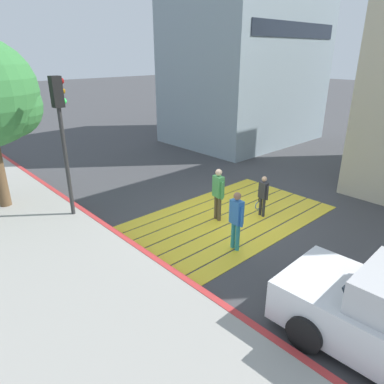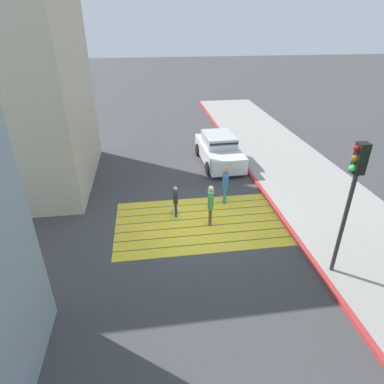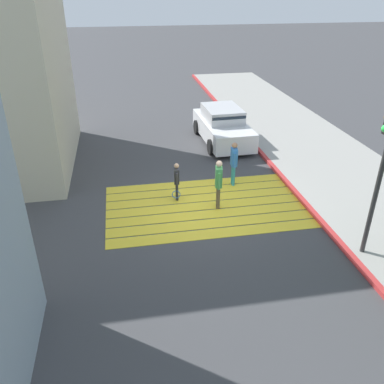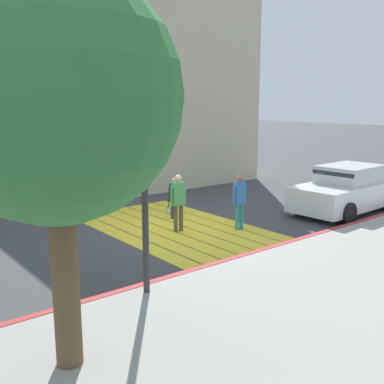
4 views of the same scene
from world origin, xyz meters
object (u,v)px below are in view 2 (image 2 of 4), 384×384
object	(u,v)px
car_parked_near_curb	(219,150)
traffic_light_corner	(352,186)
pedestrian_adult_trailing	(211,203)
pedestrian_adult_lead	(225,183)
pedestrian_child_with_racket	(176,200)

from	to	relation	value
car_parked_near_curb	traffic_light_corner	world-z (taller)	traffic_light_corner
traffic_light_corner	pedestrian_adult_trailing	bearing A→B (deg)	-44.88
car_parked_near_curb	pedestrian_adult_lead	distance (m)	4.40
car_parked_near_curb	pedestrian_child_with_racket	world-z (taller)	car_parked_near_curb
pedestrian_adult_lead	traffic_light_corner	bearing A→B (deg)	115.85
pedestrian_adult_lead	pedestrian_child_with_racket	size ratio (longest dim) A/B	1.22
car_parked_near_curb	pedestrian_child_with_racket	bearing A→B (deg)	60.89
car_parked_near_curb	pedestrian_adult_trailing	distance (m)	6.07
pedestrian_adult_trailing	pedestrian_adult_lead	bearing A→B (deg)	-121.25
car_parked_near_curb	pedestrian_adult_lead	world-z (taller)	pedestrian_adult_lead
traffic_light_corner	pedestrian_adult_trailing	xyz separation A→B (m)	(3.19, -3.18, -2.08)
traffic_light_corner	pedestrian_adult_lead	world-z (taller)	traffic_light_corner
traffic_light_corner	pedestrian_adult_lead	size ratio (longest dim) A/B	2.63
traffic_light_corner	pedestrian_adult_lead	distance (m)	5.62
pedestrian_adult_trailing	pedestrian_child_with_racket	xyz separation A→B (m)	(1.23, -0.75, -0.21)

